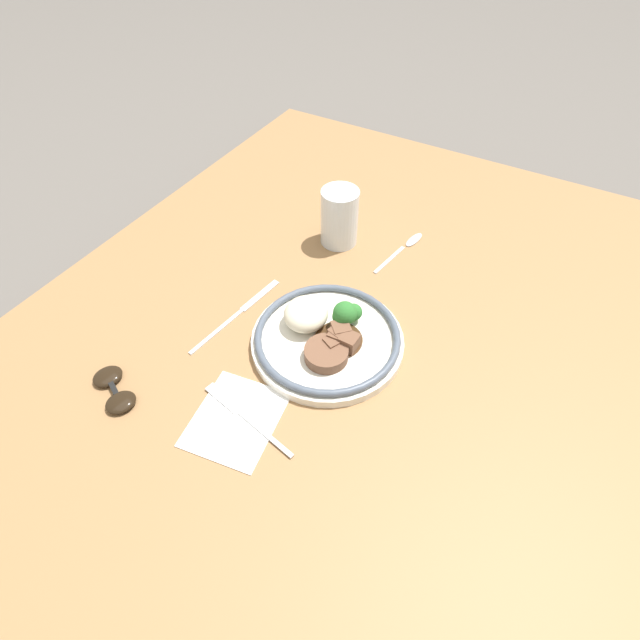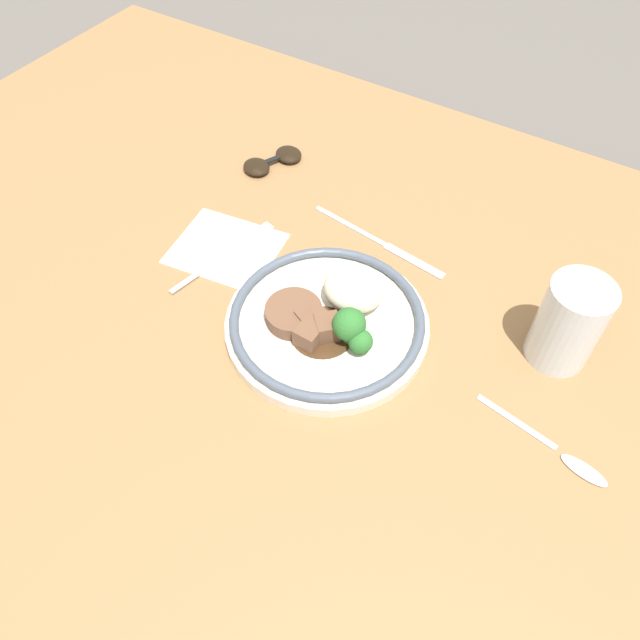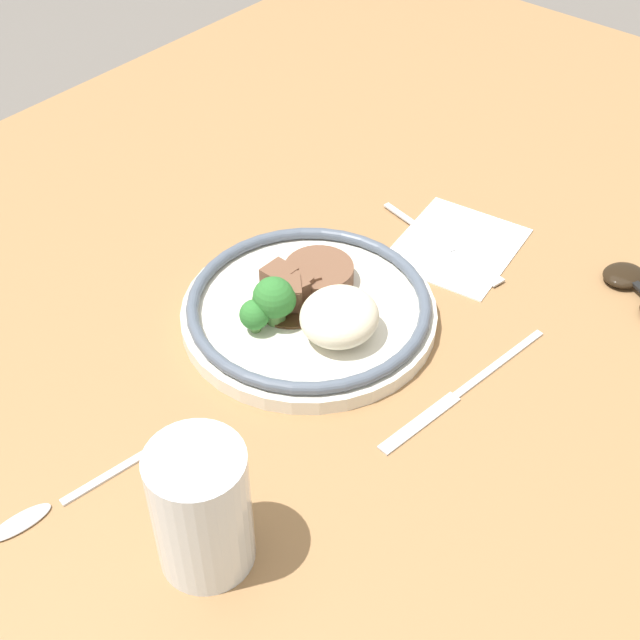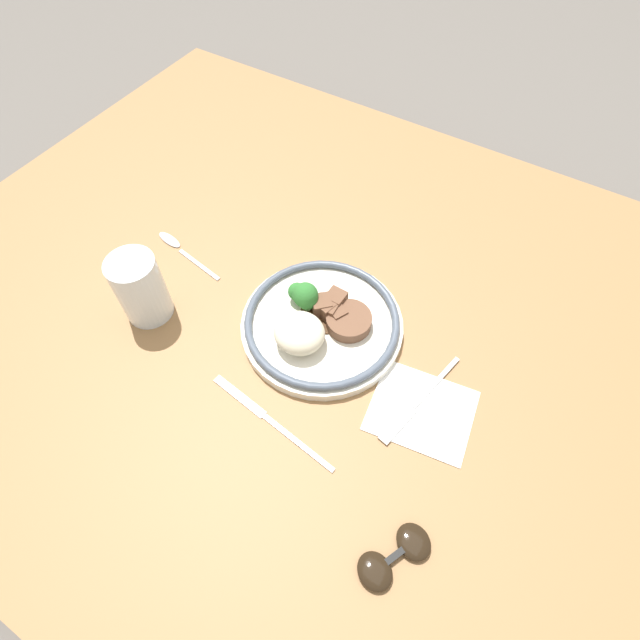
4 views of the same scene
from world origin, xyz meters
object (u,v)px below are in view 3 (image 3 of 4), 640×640
object	(u,v)px
knife	(460,393)
fork	(451,250)
juice_glass	(202,514)
plate	(309,307)
spoon	(47,511)

from	to	relation	value
knife	fork	bearing A→B (deg)	-136.38
juice_glass	fork	xyz separation A→B (m)	(-0.43, -0.07, -0.05)
plate	juice_glass	distance (m)	0.27
juice_glass	knife	distance (m)	0.27
juice_glass	spoon	size ratio (longest dim) A/B	0.73
plate	fork	distance (m)	0.19
juice_glass	plate	bearing A→B (deg)	-155.83
plate	fork	xyz separation A→B (m)	(-0.18, 0.04, -0.02)
fork	spoon	distance (m)	0.49
spoon	fork	bearing A→B (deg)	-177.21
plate	fork	size ratio (longest dim) A/B	1.42
plate	juice_glass	size ratio (longest dim) A/B	2.17
fork	spoon	size ratio (longest dim) A/B	1.11
knife	spoon	distance (m)	0.37
knife	spoon	xyz separation A→B (m)	(0.32, -0.18, 0.00)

